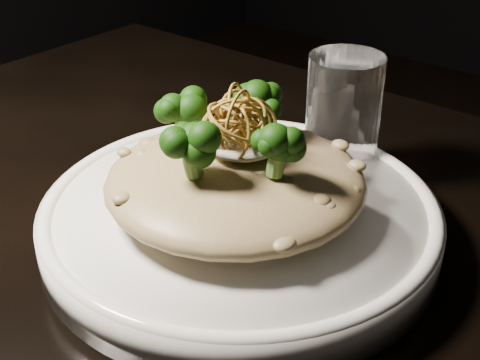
{
  "coord_description": "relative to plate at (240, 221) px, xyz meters",
  "views": [
    {
      "loc": [
        0.25,
        -0.31,
        1.07
      ],
      "look_at": [
        -0.04,
        0.04,
        0.81
      ],
      "focal_mm": 50.0,
      "sensor_mm": 36.0,
      "label": 1
    }
  ],
  "objects": [
    {
      "name": "shallots",
      "position": [
        -0.0,
        -0.0,
        0.1
      ],
      "size": [
        0.07,
        0.07,
        0.04
      ],
      "primitive_type": null,
      "color": "brown",
      "rests_on": "cheese"
    },
    {
      "name": "cheese",
      "position": [
        -0.0,
        0.0,
        0.07
      ],
      "size": [
        0.06,
        0.06,
        0.02
      ],
      "primitive_type": "ellipsoid",
      "color": "white",
      "rests_on": "risotto"
    },
    {
      "name": "plate",
      "position": [
        0.0,
        0.0,
        0.0
      ],
      "size": [
        0.32,
        0.32,
        0.03
      ],
      "primitive_type": "cylinder",
      "color": "white",
      "rests_on": "table"
    },
    {
      "name": "drinking_glass",
      "position": [
        0.01,
        0.14,
        0.04
      ],
      "size": [
        0.08,
        0.08,
        0.12
      ],
      "primitive_type": "cylinder",
      "rotation": [
        0.0,
        0.0,
        -0.23
      ],
      "color": "silver",
      "rests_on": "table"
    },
    {
      "name": "broccoli",
      "position": [
        -0.0,
        -0.0,
        0.09
      ],
      "size": [
        0.13,
        0.13,
        0.05
      ],
      "primitive_type": null,
      "color": "black",
      "rests_on": "risotto"
    },
    {
      "name": "risotto",
      "position": [
        -0.0,
        -0.0,
        0.04
      ],
      "size": [
        0.21,
        0.21,
        0.05
      ],
      "primitive_type": "ellipsoid",
      "color": "brown",
      "rests_on": "plate"
    }
  ]
}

